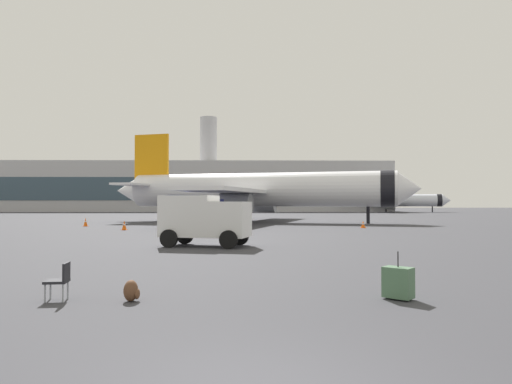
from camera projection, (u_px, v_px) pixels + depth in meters
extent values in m
cylinder|color=white|center=(259.00, 190.00, 52.53)|extent=(29.85, 12.15, 3.80)
cone|color=white|center=(410.00, 188.00, 48.20)|extent=(3.32, 4.14, 3.61)
cone|color=white|center=(129.00, 191.00, 56.96)|extent=(4.04, 4.19, 3.42)
cylinder|color=black|center=(388.00, 189.00, 48.79)|extent=(2.44, 4.11, 3.88)
cube|color=white|center=(268.00, 194.00, 60.50)|extent=(9.14, 16.70, 0.36)
cube|color=white|center=(228.00, 191.00, 45.08)|extent=(9.14, 16.70, 0.36)
cylinder|color=gray|center=(263.00, 204.00, 58.06)|extent=(3.69, 3.02, 2.20)
cylinder|color=gray|center=(236.00, 204.00, 47.46)|extent=(3.69, 3.02, 2.20)
cube|color=orange|center=(152.00, 161.00, 56.22)|extent=(4.32, 1.59, 6.40)
cube|color=white|center=(160.00, 186.00, 59.36)|extent=(4.19, 6.49, 0.24)
cube|color=white|center=(134.00, 185.00, 53.20)|extent=(4.19, 6.49, 0.24)
cylinder|color=black|center=(368.00, 215.00, 49.26)|extent=(0.36, 0.36, 1.80)
cylinder|color=black|center=(248.00, 214.00, 55.31)|extent=(0.44, 0.44, 1.80)
cylinder|color=black|center=(236.00, 215.00, 50.69)|extent=(0.44, 0.44, 1.80)
cylinder|color=silver|center=(392.00, 200.00, 110.43)|extent=(22.53, 8.28, 2.85)
cone|color=silver|center=(447.00, 200.00, 107.66)|extent=(2.41, 3.07, 2.71)
cone|color=silver|center=(339.00, 200.00, 113.28)|extent=(2.96, 3.08, 2.57)
cylinder|color=black|center=(439.00, 200.00, 108.03)|extent=(1.73, 3.08, 2.91)
cube|color=silver|center=(388.00, 201.00, 116.44)|extent=(6.43, 12.52, 0.27)
cube|color=silver|center=(390.00, 201.00, 104.76)|extent=(6.43, 12.52, 0.27)
cylinder|color=gray|center=(388.00, 205.00, 114.59)|extent=(2.73, 2.19, 1.65)
cylinder|color=gray|center=(390.00, 206.00, 106.56)|extent=(2.73, 2.19, 1.65)
cube|color=#193899|center=(349.00, 189.00, 112.81)|extent=(3.27, 1.07, 4.80)
cube|color=silver|center=(348.00, 199.00, 115.18)|extent=(2.99, 4.84, 0.18)
cube|color=silver|center=(347.00, 198.00, 110.50)|extent=(2.99, 4.84, 0.18)
cylinder|color=black|center=(432.00, 209.00, 108.33)|extent=(0.27, 0.27, 1.35)
cylinder|color=black|center=(385.00, 209.00, 112.48)|extent=(0.33, 0.33, 1.35)
cylinder|color=black|center=(386.00, 209.00, 108.97)|extent=(0.33, 0.33, 1.35)
cube|color=navy|center=(211.00, 210.00, 42.17)|extent=(2.47, 2.71, 2.04)
cube|color=#1E232D|center=(218.00, 205.00, 42.51)|extent=(0.94, 1.82, 0.84)
cube|color=navy|center=(185.00, 209.00, 41.09)|extent=(3.77, 3.34, 2.40)
cylinder|color=black|center=(207.00, 222.00, 43.23)|extent=(0.91, 0.59, 0.90)
cylinder|color=black|center=(217.00, 223.00, 41.18)|extent=(0.91, 0.59, 0.90)
cylinder|color=black|center=(172.00, 222.00, 41.71)|extent=(0.91, 0.59, 0.90)
cylinder|color=black|center=(180.00, 223.00, 39.66)|extent=(0.91, 0.59, 0.90)
cube|color=white|center=(230.00, 219.00, 23.38)|extent=(2.20, 2.37, 1.78)
cube|color=#1E232D|center=(245.00, 211.00, 23.22)|extent=(0.52, 1.76, 0.74)
cube|color=white|center=(189.00, 216.00, 23.89)|extent=(3.05, 2.59, 2.10)
cylinder|color=black|center=(240.00, 237.00, 24.33)|extent=(0.93, 0.43, 0.90)
cylinder|color=black|center=(228.00, 240.00, 22.28)|extent=(0.93, 0.43, 0.90)
cylinder|color=black|center=(185.00, 236.00, 25.04)|extent=(0.93, 0.43, 0.90)
cylinder|color=black|center=(169.00, 239.00, 22.99)|extent=(0.93, 0.43, 0.90)
cube|color=#F2590C|center=(85.00, 226.00, 43.77)|extent=(0.44, 0.44, 0.04)
cone|color=#F2590C|center=(86.00, 222.00, 43.78)|extent=(0.36, 0.36, 0.76)
cylinder|color=white|center=(86.00, 221.00, 43.78)|extent=(0.23, 0.23, 0.10)
cube|color=#F2590C|center=(124.00, 230.00, 37.80)|extent=(0.44, 0.44, 0.04)
cone|color=#F2590C|center=(124.00, 225.00, 37.81)|extent=(0.36, 0.36, 0.73)
cylinder|color=white|center=(124.00, 225.00, 37.81)|extent=(0.23, 0.23, 0.10)
cube|color=#F2590C|center=(363.00, 228.00, 41.01)|extent=(0.44, 0.44, 0.04)
cone|color=#F2590C|center=(363.00, 224.00, 41.02)|extent=(0.36, 0.36, 0.59)
cylinder|color=white|center=(363.00, 224.00, 41.02)|extent=(0.23, 0.23, 0.10)
cube|color=#F2590C|center=(197.00, 233.00, 33.80)|extent=(0.44, 0.44, 0.04)
cone|color=#F2590C|center=(197.00, 228.00, 33.81)|extent=(0.36, 0.36, 0.63)
cylinder|color=white|center=(197.00, 228.00, 33.81)|extent=(0.23, 0.23, 0.10)
cube|color=#476B4C|center=(398.00, 282.00, 10.68)|extent=(0.74, 0.73, 0.70)
cylinder|color=black|center=(398.00, 259.00, 10.69)|extent=(0.02, 0.02, 0.36)
cylinder|color=black|center=(389.00, 296.00, 10.82)|extent=(0.08, 0.08, 0.08)
cylinder|color=black|center=(408.00, 299.00, 10.52)|extent=(0.08, 0.08, 0.08)
ellipsoid|color=brown|center=(131.00, 291.00, 10.46)|extent=(0.32, 0.40, 0.48)
ellipsoid|color=brown|center=(137.00, 294.00, 10.47)|extent=(0.12, 0.28, 0.24)
cube|color=black|center=(57.00, 281.00, 10.52)|extent=(0.53, 0.53, 0.06)
cube|color=black|center=(66.00, 271.00, 10.55)|extent=(0.10, 0.48, 0.40)
cylinder|color=#999EA5|center=(45.00, 293.00, 10.31)|extent=(0.04, 0.04, 0.44)
cylinder|color=#999EA5|center=(50.00, 290.00, 10.69)|extent=(0.04, 0.04, 0.44)
cylinder|color=#999EA5|center=(63.00, 293.00, 10.35)|extent=(0.04, 0.04, 0.44)
cylinder|color=#999EA5|center=(68.00, 289.00, 10.73)|extent=(0.04, 0.04, 0.44)
cube|color=#B2B2B7|center=(177.00, 187.00, 119.97)|extent=(107.72, 18.02, 12.39)
cube|color=#334756|center=(171.00, 189.00, 110.90)|extent=(102.33, 0.10, 5.58)
cylinder|color=#B2B2B7|center=(208.00, 140.00, 120.39)|extent=(4.40, 4.40, 12.00)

